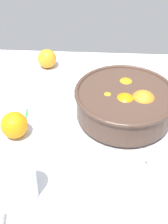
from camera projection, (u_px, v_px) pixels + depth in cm
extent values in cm
cube|color=silver|center=(80.00, 138.00, 83.64)|extent=(122.56, 93.04, 3.00)
cylinder|color=#473328|center=(123.00, 115.00, 88.05)|extent=(25.07, 25.07, 1.20)
cylinder|color=#473328|center=(124.00, 103.00, 85.21)|extent=(27.25, 27.25, 7.65)
torus|color=#473328|center=(125.00, 93.00, 82.76)|extent=(28.45, 28.45, 1.20)
sphere|color=orange|center=(143.00, 103.00, 82.68)|extent=(7.51, 7.51, 7.51)
sphere|color=orange|center=(125.00, 89.00, 89.10)|extent=(6.99, 6.99, 6.99)
sphere|color=orange|center=(107.00, 104.00, 84.42)|extent=(7.14, 7.14, 7.14)
sphere|color=orange|center=(124.00, 105.00, 82.59)|extent=(6.70, 6.70, 6.70)
cylinder|color=white|center=(157.00, 198.00, 60.98)|extent=(11.64, 11.64, 10.52)
cylinder|color=white|center=(163.00, 175.00, 56.23)|extent=(6.69, 6.69, 4.28)
cone|color=white|center=(154.00, 153.00, 58.45)|extent=(3.81, 3.69, 2.80)
cylinder|color=gold|center=(156.00, 204.00, 62.32)|extent=(10.71, 10.71, 6.36)
cylinder|color=white|center=(22.00, 181.00, 64.76)|extent=(6.37, 6.37, 9.78)
cylinder|color=orange|center=(23.00, 186.00, 66.07)|extent=(5.60, 5.60, 5.71)
sphere|color=orange|center=(47.00, 59.00, 107.82)|extent=(6.78, 6.78, 6.78)
sphere|color=orange|center=(14.00, 125.00, 80.26)|extent=(7.33, 7.33, 7.33)
cylinder|color=#368740|center=(26.00, 115.00, 88.95)|extent=(0.87, 5.98, 0.30)
sphere|color=#368740|center=(27.00, 110.00, 90.38)|extent=(0.79, 0.79, 0.79)
sphere|color=#368740|center=(27.00, 112.00, 89.61)|extent=(0.84, 0.84, 0.84)
sphere|color=#368740|center=(26.00, 114.00, 88.85)|extent=(0.90, 0.90, 0.90)
sphere|color=#368740|center=(26.00, 117.00, 88.09)|extent=(0.70, 0.70, 0.70)
sphere|color=#368740|center=(26.00, 119.00, 87.32)|extent=(0.74, 0.74, 0.74)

